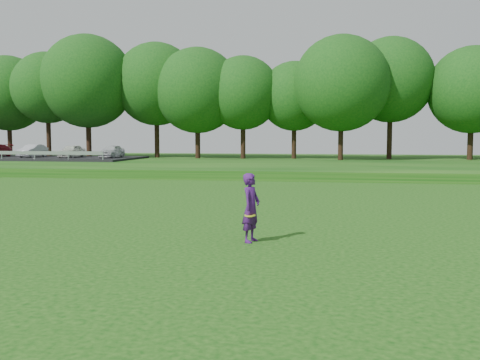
# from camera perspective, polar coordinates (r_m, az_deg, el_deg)

# --- Properties ---
(ground) EXTENTS (140.00, 140.00, 0.00)m
(ground) POSITION_cam_1_polar(r_m,az_deg,el_deg) (15.26, -14.52, -5.95)
(ground) COLOR #0D410C
(ground) RESTS_ON ground
(berm) EXTENTS (130.00, 30.00, 0.60)m
(berm) POSITION_cam_1_polar(r_m,az_deg,el_deg) (48.11, 2.50, 1.75)
(berm) COLOR #0D410C
(berm) RESTS_ON ground
(walking_path) EXTENTS (130.00, 1.60, 0.04)m
(walking_path) POSITION_cam_1_polar(r_m,az_deg,el_deg) (34.32, -0.56, 0.10)
(walking_path) COLOR gray
(walking_path) RESTS_ON ground
(treeline) EXTENTS (104.00, 7.00, 15.00)m
(treeline) POSITION_cam_1_polar(r_m,az_deg,el_deg) (52.28, 3.11, 10.55)
(treeline) COLOR #0F4412
(treeline) RESTS_ON berm
(parking_lot) EXTENTS (24.00, 9.00, 1.38)m
(parking_lot) POSITION_cam_1_polar(r_m,az_deg,el_deg) (55.78, -23.57, 2.55)
(parking_lot) COLOR black
(parking_lot) RESTS_ON berm
(woman) EXTENTS (0.60, 0.76, 1.82)m
(woman) POSITION_cam_1_polar(r_m,az_deg,el_deg) (14.02, 1.19, -2.98)
(woman) COLOR #451665
(woman) RESTS_ON ground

